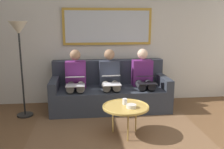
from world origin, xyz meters
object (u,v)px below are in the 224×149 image
Objects in this scene: person_left at (143,77)px; laptop_silver at (75,81)px; framed_mirror at (107,27)px; cup at (125,102)px; couch at (110,92)px; person_right at (76,79)px; standing_lamp at (19,39)px; person_middle at (110,78)px; laptop_black at (146,79)px; coffee_table at (126,107)px; bowl at (131,106)px; laptop_white at (111,80)px.

person_left is 1.30m from laptop_silver.
framed_mirror is 19.62× the size of cup.
couch is 0.71m from person_right.
standing_lamp is at bearing 9.80° from couch.
laptop_black is at bearing 158.68° from person_middle.
person_right is at bearing 6.13° from couch.
coffee_table is 2.13m from standing_lamp.
standing_lamp reaches higher than bowl.
bowl is at bearing 98.33° from person_middle.
laptop_silver is at bearing -50.29° from coffee_table.
cup is 0.86m from laptop_white.
standing_lamp is at bearing -1.33° from laptop_white.
couch is at bearing -154.02° from laptop_silver.
laptop_black is 1.28m from laptop_silver.
person_right is at bearing 35.52° from framed_mirror.
person_middle is at bearing -84.43° from coffee_table.
laptop_black is at bearing 90.00° from person_left.
laptop_white is (0.18, -0.99, 0.16)m from bowl.
laptop_white is at bearing 90.00° from person_middle.
cup is at bearing 57.20° from laptop_black.
framed_mirror reaches higher than person_left.
laptop_black is (-0.64, 0.71, -0.93)m from framed_mirror.
laptop_black is (-0.53, -0.90, 0.19)m from coffee_table.
bowl is 0.40× the size of laptop_silver.
standing_lamp is (0.91, 0.20, 0.76)m from person_right.
cup is (-0.11, 1.14, 0.18)m from couch.
framed_mirror is 4.85× the size of laptop_silver.
cup is at bearing -65.69° from bowl.
couch is at bearing -6.13° from person_left.
coffee_table is at bearing 123.21° from person_right.
coffee_table is 1.77× the size of laptop_white.
laptop_silver is (1.28, -0.01, 0.01)m from laptop_black.
person_left and person_middle have the same top height.
laptop_silver is at bearing -0.29° from laptop_black.
framed_mirror is at bearing -83.92° from bowl.
person_left reaches higher than laptop_white.
cup is 0.99m from laptop_black.
person_left is (-0.64, 0.46, -0.94)m from framed_mirror.
couch is 0.78m from laptop_black.
laptop_black is 0.29× the size of person_middle.
person_right is (0.64, 0.00, 0.00)m from person_middle.
bowl is at bearing 64.74° from laptop_black.
person_right is (0.64, 0.46, -0.94)m from framed_mirror.
laptop_silver is (0.64, 0.01, -0.00)m from laptop_white.
couch is 1.90m from standing_lamp.
framed_mirror is at bearing -90.00° from laptop_white.
laptop_white reaches higher than laptop_silver.
standing_lamp is (1.73, -1.03, 0.90)m from bowl.
framed_mirror is 12.08× the size of bowl.
laptop_silver is at bearing 20.81° from person_middle.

